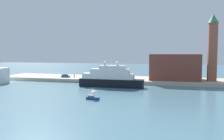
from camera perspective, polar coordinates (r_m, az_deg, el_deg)
The scene contains 9 objects.
ground at distance 87.28m, azimuth -4.99°, elevation -4.62°, with size 400.00×400.00×0.00m, color slate.
quay_dock at distance 112.33m, azimuth -0.31°, elevation -2.24°, with size 110.00×21.26×1.56m, color #B7AD99.
large_yacht at distance 92.17m, azimuth -0.42°, elevation -2.00°, with size 25.18×4.49×11.29m.
small_motorboat at distance 68.11m, azimuth -4.63°, elevation -6.23°, with size 3.71×1.66×2.87m.
harbor_building at distance 107.66m, azimuth 14.92°, elevation 0.75°, with size 20.96×15.49×11.19m, color brown.
bell_tower at distance 106.90m, azimuth 23.08°, elevation 5.49°, with size 4.43×4.43×27.67m.
parked_car at distance 115.71m, azimuth -11.18°, elevation -1.45°, with size 4.08×1.89×1.38m.
person_figure at distance 113.34m, azimuth -9.09°, elevation -1.42°, with size 0.36×0.36×1.77m.
mooring_bollard at distance 104.06m, azimuth -2.15°, elevation -2.11°, with size 0.40×0.40×0.76m, color black.
Camera 1 is at (29.75, -80.96, 13.34)m, focal length 37.94 mm.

